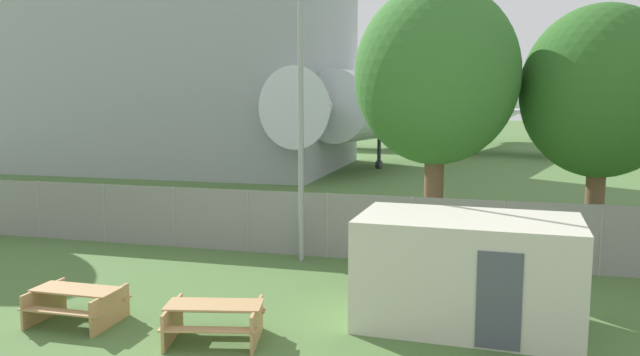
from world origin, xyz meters
The scene contains 9 objects.
hangar_building centered at (-19.37, 31.80, 7.20)m, with size 29.05×14.08×15.97m.
perimeter_fence centered at (0.00, 10.48, 0.98)m, with size 56.07×0.07×1.95m.
airplane centered at (0.91, 45.74, 4.19)m, with size 37.48×46.16×12.86m.
portable_cabin centered at (4.24, 5.79, 1.17)m, with size 4.65×2.74×2.34m.
picnic_bench_near_cabin centered at (-0.58, 3.60, 0.48)m, with size 2.15×1.77×0.76m.
picnic_bench_open_grass centered at (-3.86, 3.76, 0.48)m, with size 1.83×1.40×0.76m.
tree_left_of_cabin centered at (7.88, 13.29, 4.95)m, with size 4.78×4.78×7.61m.
tree_behind_benches centered at (3.01, 12.21, 5.46)m, with size 5.02×5.02×8.26m.
light_mast centered at (-0.65, 9.94, 5.42)m, with size 0.44×0.44×9.04m.
Camera 1 is at (4.50, -7.37, 4.86)m, focal length 35.00 mm.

